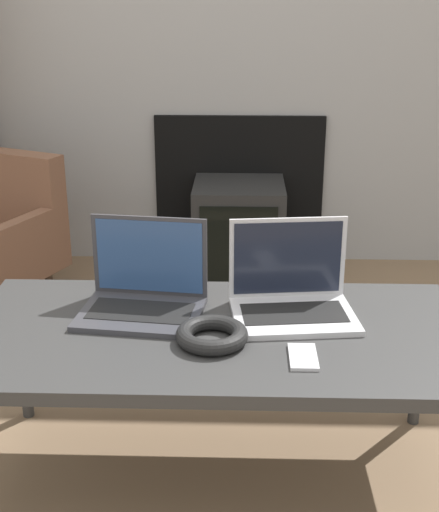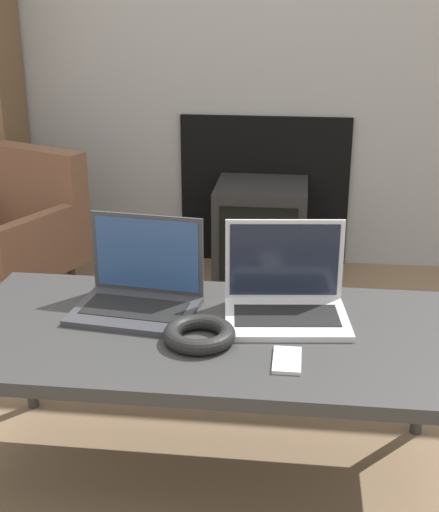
{
  "view_description": "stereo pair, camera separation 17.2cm",
  "coord_description": "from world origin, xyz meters",
  "px_view_note": "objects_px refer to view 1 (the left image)",
  "views": [
    {
      "loc": [
        0.06,
        -1.54,
        1.31
      ],
      "look_at": [
        0.0,
        0.44,
        0.56
      ],
      "focal_mm": 50.0,
      "sensor_mm": 36.0,
      "label": 1
    },
    {
      "loc": [
        0.23,
        -1.52,
        1.31
      ],
      "look_at": [
        0.0,
        0.44,
        0.56
      ],
      "focal_mm": 50.0,
      "sensor_mm": 36.0,
      "label": 2
    }
  ],
  "objects_px": {
    "headphones": "(212,335)",
    "phone": "(303,357)",
    "tv": "(239,230)",
    "laptop_left": "(144,292)",
    "laptop_right": "(291,294)"
  },
  "relations": [
    {
      "from": "phone",
      "to": "headphones",
      "type": "bearing_deg",
      "value": 160.76
    },
    {
      "from": "headphones",
      "to": "tv",
      "type": "relative_size",
      "value": 0.41
    },
    {
      "from": "laptop_right",
      "to": "headphones",
      "type": "relative_size",
      "value": 1.93
    },
    {
      "from": "laptop_right",
      "to": "tv",
      "type": "xyz_separation_m",
      "value": [
        -0.15,
        1.4,
        -0.29
      ]
    },
    {
      "from": "headphones",
      "to": "phone",
      "type": "bearing_deg",
      "value": -19.24
    },
    {
      "from": "phone",
      "to": "tv",
      "type": "distance_m",
      "value": 1.69
    },
    {
      "from": "laptop_right",
      "to": "laptop_left",
      "type": "bearing_deg",
      "value": 173.52
    },
    {
      "from": "laptop_right",
      "to": "phone",
      "type": "distance_m",
      "value": 0.27
    },
    {
      "from": "phone",
      "to": "tv",
      "type": "xyz_separation_m",
      "value": [
        -0.16,
        1.66,
        -0.24
      ]
    },
    {
      "from": "laptop_left",
      "to": "laptop_right",
      "type": "bearing_deg",
      "value": 6.78
    },
    {
      "from": "phone",
      "to": "tv",
      "type": "relative_size",
      "value": 0.28
    },
    {
      "from": "laptop_left",
      "to": "tv",
      "type": "xyz_separation_m",
      "value": [
        0.26,
        1.4,
        -0.29
      ]
    },
    {
      "from": "headphones",
      "to": "phone",
      "type": "relative_size",
      "value": 1.46
    },
    {
      "from": "laptop_right",
      "to": "tv",
      "type": "relative_size",
      "value": 0.78
    },
    {
      "from": "laptop_left",
      "to": "laptop_right",
      "type": "distance_m",
      "value": 0.41
    }
  ]
}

